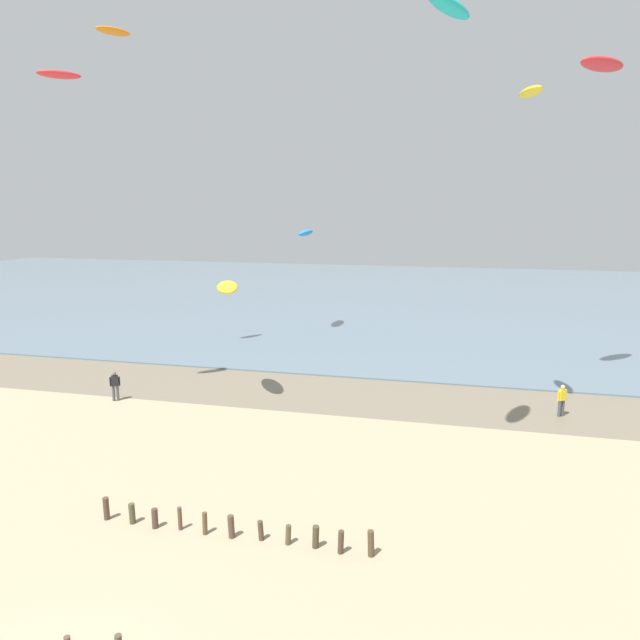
{
  "coord_description": "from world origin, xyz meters",
  "views": [
    {
      "loc": [
        8.26,
        -8.52,
        10.78
      ],
      "look_at": [
        3.5,
        11.73,
        6.64
      ],
      "focal_mm": 32.05,
      "sensor_mm": 36.0,
      "label": 1
    }
  ],
  "objects_px": {
    "person_nearest_camera": "(562,400)",
    "kite_aloft_3": "(306,233)",
    "kite_aloft_0": "(449,6)",
    "person_left_flank": "(115,385)",
    "kite_aloft_6": "(602,64)",
    "kite_aloft_4": "(227,287)",
    "kite_aloft_2": "(531,92)",
    "kite_aloft_5": "(113,31)",
    "kite_aloft_1": "(59,75)"
  },
  "relations": [
    {
      "from": "person_nearest_camera",
      "to": "kite_aloft_3",
      "type": "relative_size",
      "value": 0.54
    },
    {
      "from": "kite_aloft_0",
      "to": "person_left_flank",
      "type": "bearing_deg",
      "value": -83.42
    },
    {
      "from": "kite_aloft_6",
      "to": "kite_aloft_4",
      "type": "bearing_deg",
      "value": -25.04
    },
    {
      "from": "kite_aloft_2",
      "to": "kite_aloft_5",
      "type": "distance_m",
      "value": 25.76
    },
    {
      "from": "person_nearest_camera",
      "to": "kite_aloft_6",
      "type": "distance_m",
      "value": 18.24
    },
    {
      "from": "person_nearest_camera",
      "to": "kite_aloft_6",
      "type": "bearing_deg",
      "value": 73.27
    },
    {
      "from": "kite_aloft_1",
      "to": "person_nearest_camera",
      "type": "bearing_deg",
      "value": -31.01
    },
    {
      "from": "kite_aloft_5",
      "to": "kite_aloft_6",
      "type": "height_order",
      "value": "kite_aloft_5"
    },
    {
      "from": "person_nearest_camera",
      "to": "kite_aloft_6",
      "type": "xyz_separation_m",
      "value": [
        1.55,
        5.15,
        17.43
      ]
    },
    {
      "from": "person_left_flank",
      "to": "kite_aloft_5",
      "type": "distance_m",
      "value": 22.06
    },
    {
      "from": "person_nearest_camera",
      "to": "kite_aloft_0",
      "type": "distance_m",
      "value": 19.69
    },
    {
      "from": "kite_aloft_0",
      "to": "person_nearest_camera",
      "type": "bearing_deg",
      "value": 163.64
    },
    {
      "from": "person_left_flank",
      "to": "kite_aloft_2",
      "type": "bearing_deg",
      "value": 3.51
    },
    {
      "from": "kite_aloft_6",
      "to": "kite_aloft_5",
      "type": "bearing_deg",
      "value": -41.69
    },
    {
      "from": "person_left_flank",
      "to": "kite_aloft_0",
      "type": "height_order",
      "value": "kite_aloft_0"
    },
    {
      "from": "kite_aloft_1",
      "to": "kite_aloft_5",
      "type": "relative_size",
      "value": 0.94
    },
    {
      "from": "kite_aloft_4",
      "to": "kite_aloft_5",
      "type": "relative_size",
      "value": 1.48
    },
    {
      "from": "kite_aloft_2",
      "to": "person_nearest_camera",
      "type": "bearing_deg",
      "value": 112.1
    },
    {
      "from": "person_left_flank",
      "to": "person_nearest_camera",
      "type": "bearing_deg",
      "value": 7.43
    },
    {
      "from": "kite_aloft_0",
      "to": "kite_aloft_1",
      "type": "height_order",
      "value": "kite_aloft_0"
    },
    {
      "from": "person_nearest_camera",
      "to": "person_left_flank",
      "type": "height_order",
      "value": "same"
    },
    {
      "from": "kite_aloft_1",
      "to": "kite_aloft_5",
      "type": "xyz_separation_m",
      "value": [
        -1.89,
        8.13,
        4.33
      ]
    },
    {
      "from": "kite_aloft_0",
      "to": "kite_aloft_2",
      "type": "bearing_deg",
      "value": 171.95
    },
    {
      "from": "person_nearest_camera",
      "to": "kite_aloft_5",
      "type": "distance_m",
      "value": 34.37
    },
    {
      "from": "kite_aloft_3",
      "to": "kite_aloft_4",
      "type": "height_order",
      "value": "kite_aloft_3"
    },
    {
      "from": "kite_aloft_1",
      "to": "kite_aloft_6",
      "type": "distance_m",
      "value": 28.41
    },
    {
      "from": "person_nearest_camera",
      "to": "kite_aloft_3",
      "type": "height_order",
      "value": "kite_aloft_3"
    },
    {
      "from": "kite_aloft_2",
      "to": "kite_aloft_6",
      "type": "relative_size",
      "value": 0.68
    },
    {
      "from": "person_left_flank",
      "to": "kite_aloft_3",
      "type": "relative_size",
      "value": 0.54
    },
    {
      "from": "person_left_flank",
      "to": "kite_aloft_0",
      "type": "xyz_separation_m",
      "value": [
        17.7,
        -4.89,
        16.82
      ]
    },
    {
      "from": "kite_aloft_6",
      "to": "kite_aloft_2",
      "type": "bearing_deg",
      "value": 14.37
    },
    {
      "from": "kite_aloft_4",
      "to": "person_left_flank",
      "type": "bearing_deg",
      "value": -107.8
    },
    {
      "from": "kite_aloft_1",
      "to": "kite_aloft_2",
      "type": "xyz_separation_m",
      "value": [
        22.53,
        2.24,
        -1.37
      ]
    },
    {
      "from": "kite_aloft_0",
      "to": "kite_aloft_6",
      "type": "distance_m",
      "value": 15.38
    },
    {
      "from": "person_nearest_camera",
      "to": "kite_aloft_3",
      "type": "distance_m",
      "value": 25.8
    },
    {
      "from": "kite_aloft_3",
      "to": "kite_aloft_4",
      "type": "relative_size",
      "value": 0.98
    },
    {
      "from": "kite_aloft_5",
      "to": "kite_aloft_4",
      "type": "bearing_deg",
      "value": -84.39
    },
    {
      "from": "kite_aloft_2",
      "to": "kite_aloft_4",
      "type": "bearing_deg",
      "value": -102.78
    },
    {
      "from": "person_left_flank",
      "to": "kite_aloft_5",
      "type": "relative_size",
      "value": 0.78
    },
    {
      "from": "person_nearest_camera",
      "to": "kite_aloft_1",
      "type": "bearing_deg",
      "value": -170.85
    },
    {
      "from": "person_left_flank",
      "to": "kite_aloft_6",
      "type": "relative_size",
      "value": 0.49
    },
    {
      "from": "person_nearest_camera",
      "to": "kite_aloft_2",
      "type": "relative_size",
      "value": 0.73
    },
    {
      "from": "kite_aloft_1",
      "to": "kite_aloft_4",
      "type": "bearing_deg",
      "value": -20.87
    },
    {
      "from": "kite_aloft_4",
      "to": "kite_aloft_5",
      "type": "height_order",
      "value": "kite_aloft_5"
    },
    {
      "from": "person_nearest_camera",
      "to": "kite_aloft_3",
      "type": "bearing_deg",
      "value": 137.33
    },
    {
      "from": "kite_aloft_0",
      "to": "kite_aloft_2",
      "type": "height_order",
      "value": "kite_aloft_0"
    },
    {
      "from": "person_nearest_camera",
      "to": "kite_aloft_5",
      "type": "xyz_separation_m",
      "value": [
        -27.2,
        4.06,
        20.62
      ]
    },
    {
      "from": "person_left_flank",
      "to": "kite_aloft_0",
      "type": "relative_size",
      "value": 0.55
    },
    {
      "from": "kite_aloft_1",
      "to": "kite_aloft_2",
      "type": "height_order",
      "value": "kite_aloft_1"
    },
    {
      "from": "person_nearest_camera",
      "to": "kite_aloft_4",
      "type": "distance_m",
      "value": 18.72
    }
  ]
}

